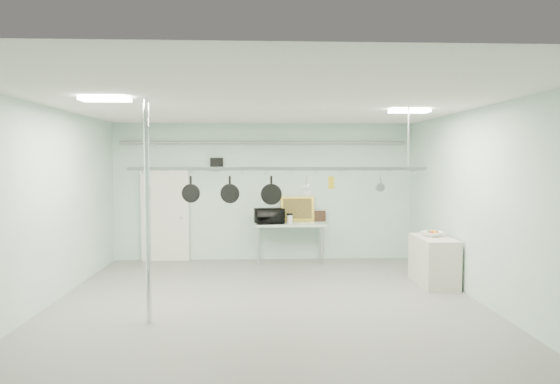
{
  "coord_description": "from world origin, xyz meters",
  "views": [
    {
      "loc": [
        -0.13,
        -7.71,
        2.32
      ],
      "look_at": [
        0.25,
        1.0,
        1.78
      ],
      "focal_mm": 32.0,
      "sensor_mm": 36.0,
      "label": 1
    }
  ],
  "objects_px": {
    "chrome_pole": "(148,212)",
    "side_cabinet": "(434,261)",
    "prep_table": "(290,226)",
    "skillet_mid": "(230,189)",
    "fruit_bowl": "(432,234)",
    "coffee_canister": "(290,219)",
    "pot_rack": "(279,167)",
    "skillet_left": "(191,188)",
    "microwave": "(269,216)",
    "skillet_right": "(271,190)"
  },
  "relations": [
    {
      "from": "side_cabinet",
      "to": "microwave",
      "type": "xyz_separation_m",
      "value": [
        -3.03,
        2.13,
        0.63
      ]
    },
    {
      "from": "chrome_pole",
      "to": "prep_table",
      "type": "relative_size",
      "value": 2.0
    },
    {
      "from": "pot_rack",
      "to": "fruit_bowl",
      "type": "relative_size",
      "value": 12.43
    },
    {
      "from": "prep_table",
      "to": "skillet_mid",
      "type": "height_order",
      "value": "skillet_mid"
    },
    {
      "from": "side_cabinet",
      "to": "coffee_canister",
      "type": "xyz_separation_m",
      "value": [
        -2.57,
        2.09,
        0.55
      ]
    },
    {
      "from": "prep_table",
      "to": "microwave",
      "type": "bearing_deg",
      "value": -171.3
    },
    {
      "from": "prep_table",
      "to": "fruit_bowl",
      "type": "distance_m",
      "value": 3.31
    },
    {
      "from": "pot_rack",
      "to": "skillet_left",
      "type": "relative_size",
      "value": 11.94
    },
    {
      "from": "skillet_mid",
      "to": "skillet_right",
      "type": "xyz_separation_m",
      "value": [
        0.67,
        0.0,
        -0.02
      ]
    },
    {
      "from": "skillet_right",
      "to": "prep_table",
      "type": "bearing_deg",
      "value": 85.71
    },
    {
      "from": "chrome_pole",
      "to": "fruit_bowl",
      "type": "xyz_separation_m",
      "value": [
        4.85,
        2.09,
        -0.65
      ]
    },
    {
      "from": "skillet_left",
      "to": "skillet_mid",
      "type": "height_order",
      "value": "same"
    },
    {
      "from": "skillet_left",
      "to": "skillet_mid",
      "type": "distance_m",
      "value": 0.62
    },
    {
      "from": "fruit_bowl",
      "to": "skillet_mid",
      "type": "height_order",
      "value": "skillet_mid"
    },
    {
      "from": "chrome_pole",
      "to": "side_cabinet",
      "type": "height_order",
      "value": "chrome_pole"
    },
    {
      "from": "coffee_canister",
      "to": "microwave",
      "type": "bearing_deg",
      "value": 175.55
    },
    {
      "from": "prep_table",
      "to": "coffee_canister",
      "type": "relative_size",
      "value": 8.27
    },
    {
      "from": "chrome_pole",
      "to": "skillet_left",
      "type": "xyz_separation_m",
      "value": [
        0.49,
        0.9,
        0.28
      ]
    },
    {
      "from": "pot_rack",
      "to": "microwave",
      "type": "relative_size",
      "value": 7.72
    },
    {
      "from": "skillet_right",
      "to": "skillet_left",
      "type": "bearing_deg",
      "value": -175.3
    },
    {
      "from": "side_cabinet",
      "to": "microwave",
      "type": "bearing_deg",
      "value": 144.92
    },
    {
      "from": "skillet_mid",
      "to": "skillet_right",
      "type": "bearing_deg",
      "value": 11.16
    },
    {
      "from": "skillet_left",
      "to": "skillet_right",
      "type": "xyz_separation_m",
      "value": [
        1.29,
        0.0,
        -0.03
      ]
    },
    {
      "from": "chrome_pole",
      "to": "coffee_canister",
      "type": "bearing_deg",
      "value": 60.86
    },
    {
      "from": "skillet_left",
      "to": "skillet_right",
      "type": "height_order",
      "value": "same"
    },
    {
      "from": "prep_table",
      "to": "skillet_right",
      "type": "xyz_separation_m",
      "value": [
        -0.52,
        -3.3,
        1.02
      ]
    },
    {
      "from": "pot_rack",
      "to": "microwave",
      "type": "distance_m",
      "value": 3.43
    },
    {
      "from": "chrome_pole",
      "to": "skillet_left",
      "type": "height_order",
      "value": "chrome_pole"
    },
    {
      "from": "skillet_left",
      "to": "skillet_right",
      "type": "bearing_deg",
      "value": 7.95
    },
    {
      "from": "prep_table",
      "to": "coffee_canister",
      "type": "height_order",
      "value": "coffee_canister"
    },
    {
      "from": "microwave",
      "to": "skillet_mid",
      "type": "relative_size",
      "value": 1.44
    },
    {
      "from": "chrome_pole",
      "to": "microwave",
      "type": "relative_size",
      "value": 5.15
    },
    {
      "from": "chrome_pole",
      "to": "side_cabinet",
      "type": "bearing_deg",
      "value": 22.41
    },
    {
      "from": "pot_rack",
      "to": "prep_table",
      "type": "bearing_deg",
      "value": 83.09
    },
    {
      "from": "prep_table",
      "to": "skillet_left",
      "type": "distance_m",
      "value": 3.91
    },
    {
      "from": "side_cabinet",
      "to": "skillet_left",
      "type": "height_order",
      "value": "skillet_left"
    },
    {
      "from": "microwave",
      "to": "chrome_pole",
      "type": "bearing_deg",
      "value": 53.44
    },
    {
      "from": "skillet_left",
      "to": "prep_table",
      "type": "bearing_deg",
      "value": 69.19
    },
    {
      "from": "coffee_canister",
      "to": "skillet_left",
      "type": "xyz_separation_m",
      "value": [
        -1.79,
        -3.19,
        0.88
      ]
    },
    {
      "from": "chrome_pole",
      "to": "pot_rack",
      "type": "relative_size",
      "value": 0.67
    },
    {
      "from": "microwave",
      "to": "prep_table",
      "type": "bearing_deg",
      "value": 175.96
    },
    {
      "from": "prep_table",
      "to": "side_cabinet",
      "type": "height_order",
      "value": "prep_table"
    },
    {
      "from": "prep_table",
      "to": "skillet_right",
      "type": "distance_m",
      "value": 3.49
    },
    {
      "from": "fruit_bowl",
      "to": "skillet_right",
      "type": "height_order",
      "value": "skillet_right"
    },
    {
      "from": "skillet_mid",
      "to": "chrome_pole",
      "type": "bearing_deg",
      "value": -129.87
    },
    {
      "from": "prep_table",
      "to": "microwave",
      "type": "relative_size",
      "value": 2.57
    },
    {
      "from": "microwave",
      "to": "fruit_bowl",
      "type": "height_order",
      "value": "microwave"
    },
    {
      "from": "fruit_bowl",
      "to": "skillet_mid",
      "type": "bearing_deg",
      "value": -162.35
    },
    {
      "from": "skillet_left",
      "to": "chrome_pole",
      "type": "bearing_deg",
      "value": -110.58
    },
    {
      "from": "prep_table",
      "to": "microwave",
      "type": "xyz_separation_m",
      "value": [
        -0.48,
        -0.07,
        0.24
      ]
    }
  ]
}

